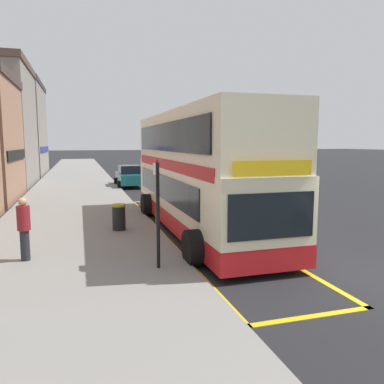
{
  "coord_description": "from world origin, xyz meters",
  "views": [
    {
      "loc": [
        -6.72,
        -6.64,
        3.3
      ],
      "look_at": [
        -2.72,
        6.74,
        1.47
      ],
      "focal_mm": 35.24,
      "sensor_mm": 36.0,
      "label": 1
    }
  ],
  "objects_px": {
    "double_decker_bus": "(198,176)",
    "parked_car_teal_across": "(130,176)",
    "bus_stop_sign": "(157,205)",
    "litter_bin": "(119,217)",
    "parked_car_navy_kerbside": "(179,168)",
    "pedestrian_further_back": "(24,226)"
  },
  "relations": [
    {
      "from": "parked_car_teal_across",
      "to": "litter_bin",
      "type": "relative_size",
      "value": 4.43
    },
    {
      "from": "double_decker_bus",
      "to": "bus_stop_sign",
      "type": "relative_size",
      "value": 4.2
    },
    {
      "from": "bus_stop_sign",
      "to": "litter_bin",
      "type": "xyz_separation_m",
      "value": [
        -0.53,
        4.46,
        -1.13
      ]
    },
    {
      "from": "parked_car_navy_kerbside",
      "to": "parked_car_teal_across",
      "type": "distance_m",
      "value": 9.65
    },
    {
      "from": "bus_stop_sign",
      "to": "parked_car_navy_kerbside",
      "type": "relative_size",
      "value": 0.65
    },
    {
      "from": "parked_car_teal_across",
      "to": "pedestrian_further_back",
      "type": "height_order",
      "value": "pedestrian_further_back"
    },
    {
      "from": "bus_stop_sign",
      "to": "litter_bin",
      "type": "distance_m",
      "value": 4.63
    },
    {
      "from": "parked_car_navy_kerbside",
      "to": "bus_stop_sign",
      "type": "bearing_deg",
      "value": -106.11
    },
    {
      "from": "pedestrian_further_back",
      "to": "parked_car_navy_kerbside",
      "type": "bearing_deg",
      "value": 66.73
    },
    {
      "from": "parked_car_navy_kerbside",
      "to": "litter_bin",
      "type": "relative_size",
      "value": 4.43
    },
    {
      "from": "double_decker_bus",
      "to": "bus_stop_sign",
      "type": "xyz_separation_m",
      "value": [
        -2.42,
        -4.31,
        -0.31
      ]
    },
    {
      "from": "parked_car_navy_kerbside",
      "to": "pedestrian_further_back",
      "type": "bearing_deg",
      "value": -113.68
    },
    {
      "from": "double_decker_bus",
      "to": "parked_car_navy_kerbside",
      "type": "distance_m",
      "value": 23.1
    },
    {
      "from": "bus_stop_sign",
      "to": "parked_car_navy_kerbside",
      "type": "height_order",
      "value": "bus_stop_sign"
    },
    {
      "from": "parked_car_teal_across",
      "to": "litter_bin",
      "type": "bearing_deg",
      "value": -101.12
    },
    {
      "from": "double_decker_bus",
      "to": "bus_stop_sign",
      "type": "distance_m",
      "value": 4.96
    },
    {
      "from": "double_decker_bus",
      "to": "litter_bin",
      "type": "xyz_separation_m",
      "value": [
        -2.96,
        0.14,
        -1.45
      ]
    },
    {
      "from": "double_decker_bus",
      "to": "parked_car_teal_across",
      "type": "relative_size",
      "value": 2.75
    },
    {
      "from": "parked_car_navy_kerbside",
      "to": "litter_bin",
      "type": "bearing_deg",
      "value": -110.26
    },
    {
      "from": "double_decker_bus",
      "to": "bus_stop_sign",
      "type": "height_order",
      "value": "double_decker_bus"
    },
    {
      "from": "parked_car_navy_kerbside",
      "to": "pedestrian_further_back",
      "type": "relative_size",
      "value": 2.45
    },
    {
      "from": "parked_car_teal_across",
      "to": "pedestrian_further_back",
      "type": "distance_m",
      "value": 18.24
    }
  ]
}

